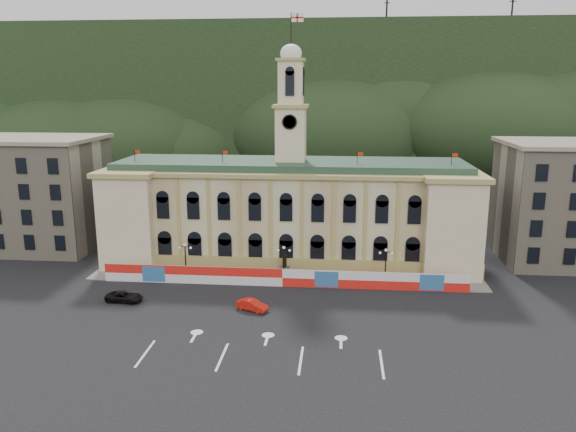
# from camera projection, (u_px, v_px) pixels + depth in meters

# --- Properties ---
(ground) EXTENTS (260.00, 260.00, 0.00)m
(ground) POSITION_uv_depth(u_px,v_px,m) (269.00, 333.00, 62.20)
(ground) COLOR black
(ground) RESTS_ON ground
(lane_markings) EXTENTS (26.00, 10.00, 0.02)m
(lane_markings) POSITION_uv_depth(u_px,v_px,m) (263.00, 354.00, 57.35)
(lane_markings) COLOR white
(lane_markings) RESTS_ON ground
(hill_ridge) EXTENTS (230.00, 80.00, 64.00)m
(hill_ridge) POSITION_uv_depth(u_px,v_px,m) (317.00, 110.00, 176.13)
(hill_ridge) COLOR black
(hill_ridge) RESTS_ON ground
(city_hall) EXTENTS (56.20, 17.60, 37.10)m
(city_hall) POSITION_uv_depth(u_px,v_px,m) (291.00, 211.00, 87.23)
(city_hall) COLOR beige
(city_hall) RESTS_ON ground
(side_building_left) EXTENTS (21.00, 17.00, 18.60)m
(side_building_left) POSITION_uv_depth(u_px,v_px,m) (37.00, 193.00, 93.96)
(side_building_left) COLOR tan
(side_building_left) RESTS_ON ground
(side_building_right) EXTENTS (21.00, 17.00, 18.60)m
(side_building_right) POSITION_uv_depth(u_px,v_px,m) (571.00, 202.00, 86.22)
(side_building_right) COLOR tan
(side_building_right) RESTS_ON ground
(hoarding_fence) EXTENTS (50.00, 0.44, 2.50)m
(hoarding_fence) POSITION_uv_depth(u_px,v_px,m) (283.00, 278.00, 76.53)
(hoarding_fence) COLOR red
(hoarding_fence) RESTS_ON ground
(pavement) EXTENTS (56.00, 5.50, 0.16)m
(pavement) POSITION_uv_depth(u_px,v_px,m) (284.00, 279.00, 79.40)
(pavement) COLOR slate
(pavement) RESTS_ON ground
(statue) EXTENTS (1.40, 1.40, 3.72)m
(statue) POSITION_uv_depth(u_px,v_px,m) (285.00, 271.00, 79.39)
(statue) COLOR #595651
(statue) RESTS_ON ground
(lamp_left) EXTENTS (1.96, 0.44, 5.15)m
(lamp_left) POSITION_uv_depth(u_px,v_px,m) (185.00, 258.00, 79.25)
(lamp_left) COLOR black
(lamp_left) RESTS_ON ground
(lamp_center) EXTENTS (1.96, 0.44, 5.15)m
(lamp_center) POSITION_uv_depth(u_px,v_px,m) (284.00, 260.00, 77.99)
(lamp_center) COLOR black
(lamp_center) RESTS_ON ground
(lamp_right) EXTENTS (1.96, 0.44, 5.15)m
(lamp_right) POSITION_uv_depth(u_px,v_px,m) (386.00, 263.00, 76.73)
(lamp_right) COLOR black
(lamp_right) RESTS_ON ground
(red_sedan) EXTENTS (4.48, 5.13, 1.34)m
(red_sedan) POSITION_uv_depth(u_px,v_px,m) (252.00, 305.00, 68.41)
(red_sedan) COLOR red
(red_sedan) RESTS_ON ground
(black_suv) EXTENTS (2.88, 5.00, 1.30)m
(black_suv) POSITION_uv_depth(u_px,v_px,m) (124.00, 297.00, 71.18)
(black_suv) COLOR black
(black_suv) RESTS_ON ground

